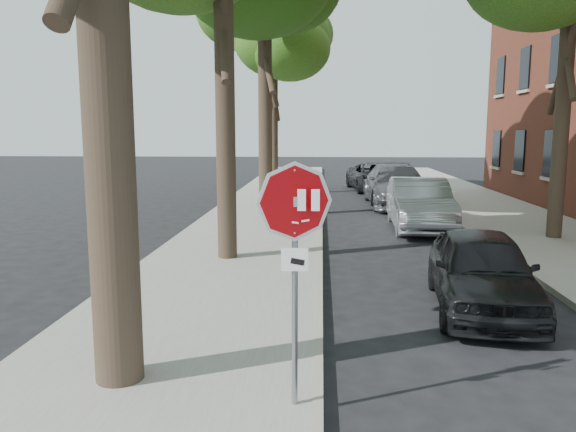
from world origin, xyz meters
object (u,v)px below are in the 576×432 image
Objects in this scene: tree_far at (273,39)px; car_c at (396,185)px; car_b at (420,204)px; car_d at (375,177)px; stop_sign at (295,237)px; car_a at (482,270)px.

tree_far is 9.17m from car_c.
car_b is 11.26m from car_d.
tree_far reaches higher than car_b.
car_b is 0.83× the size of car_c.
car_d is at bearing 93.41° from car_b.
car_c is at bearing 79.18° from stop_sign.
car_a is at bearing -90.24° from car_b.
car_c is (3.30, 17.27, -1.12)m from stop_sign.
car_c reaches higher than car_d.
tree_far is at bearing 121.38° from car_b.
car_a is 0.70× the size of car_c.
car_c is (0.29, 13.45, 0.15)m from car_a.
car_c is 5.72m from car_d.
stop_sign is at bearing -121.72° from car_a.
stop_sign is at bearing -84.54° from tree_far.
car_d is (-0.30, 5.71, -0.12)m from car_c.
tree_far reaches higher than car_c.
car_c reaches higher than car_a.
stop_sign is 0.46× the size of car_c.
car_b is (3.30, 11.73, -1.16)m from stop_sign.
car_b is at bearing -91.14° from car_c.
car_a is at bearing -96.13° from car_d.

